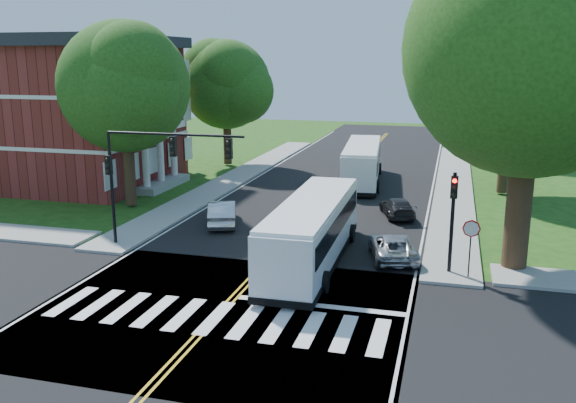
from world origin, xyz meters
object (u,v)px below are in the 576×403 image
(signal_ne, at_px, (453,209))
(hatchback, at_px, (222,213))
(bus_lead, at_px, (312,230))
(bus_follow, at_px, (362,162))
(suv, at_px, (392,247))
(signal_nw, at_px, (153,162))
(dark_sedan, at_px, (397,207))

(signal_ne, height_order, hatchback, signal_ne)
(signal_ne, bearing_deg, bus_lead, -179.56)
(bus_follow, xyz_separation_m, suv, (4.05, -17.47, -0.97))
(bus_follow, bearing_deg, signal_nw, 63.27)
(signal_nw, distance_m, dark_sedan, 14.98)
(bus_lead, distance_m, bus_follow, 19.09)
(bus_lead, xyz_separation_m, hatchback, (-6.42, 5.14, -0.87))
(bus_follow, bearing_deg, bus_lead, 86.06)
(signal_nw, height_order, suv, signal_nw)
(bus_lead, relative_size, bus_follow, 1.00)
(bus_lead, relative_size, suv, 2.72)
(signal_ne, bearing_deg, signal_nw, -179.95)
(bus_lead, distance_m, suv, 3.98)
(hatchback, relative_size, dark_sedan, 1.10)
(signal_nw, xyz_separation_m, signal_ne, (14.06, 0.01, -1.41))
(signal_nw, height_order, bus_lead, signal_nw)
(hatchback, bearing_deg, dark_sedan, -174.68)
(bus_follow, bearing_deg, hatchback, 61.55)
(bus_lead, distance_m, hatchback, 8.28)
(signal_ne, xyz_separation_m, hatchback, (-12.56, 5.10, -2.25))
(suv, bearing_deg, bus_lead, 10.21)
(bus_follow, distance_m, dark_sedan, 10.21)
(signal_nw, distance_m, signal_ne, 14.13)
(signal_nw, height_order, hatchback, signal_nw)
(signal_ne, relative_size, suv, 1.03)
(dark_sedan, bearing_deg, signal_ne, 90.70)
(signal_nw, height_order, signal_ne, signal_nw)
(signal_nw, height_order, bus_follow, signal_nw)
(dark_sedan, bearing_deg, signal_nw, 23.55)
(signal_ne, relative_size, bus_lead, 0.38)
(bus_lead, bearing_deg, signal_ne, 179.52)
(bus_follow, height_order, hatchback, bus_follow)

